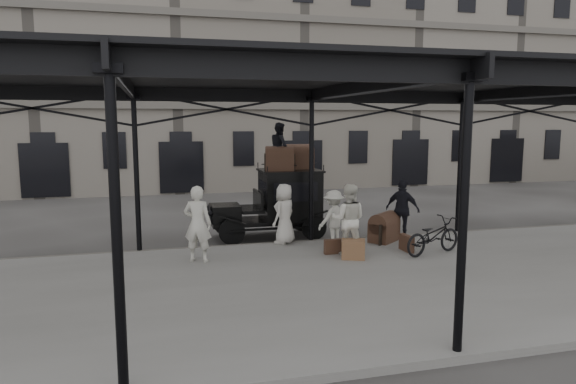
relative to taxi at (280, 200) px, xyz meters
name	(u,v)px	position (x,y,z in m)	size (l,w,h in m)	color
ground	(333,262)	(0.64, -3.30, -1.20)	(120.00, 120.00, 0.00)	#383533
platform	(362,282)	(0.64, -5.30, -1.13)	(28.00, 8.00, 0.15)	slate
canopy	(362,81)	(0.64, -5.02, 3.39)	(22.50, 9.00, 4.74)	black
building_frontage	(231,65)	(0.64, 14.70, 5.80)	(64.00, 8.00, 14.00)	slate
taxi	(280,200)	(0.00, 0.00, 0.00)	(3.65, 1.55, 2.18)	black
porter_left	(198,224)	(-2.86, -2.85, -0.07)	(0.71, 0.47, 1.96)	beige
porter_midleft	(348,219)	(1.11, -3.16, -0.10)	(0.93, 0.73, 1.92)	silver
porter_centre	(284,214)	(-0.24, -1.50, -0.17)	(0.86, 0.56, 1.76)	beige
porter_official	(403,209)	(3.37, -1.86, -0.14)	(1.07, 0.45, 1.83)	black
porter_right	(334,218)	(1.06, -2.13, -0.25)	(1.04, 0.60, 1.61)	beige
bicycle	(433,236)	(3.33, -3.71, -0.55)	(0.67, 1.91, 1.00)	black
porter_roof	(280,146)	(-0.03, -0.10, 1.73)	(0.73, 0.57, 1.50)	black
steamer_trunk_roof_near	(280,161)	(-0.08, -0.25, 1.29)	(0.87, 0.53, 0.64)	#4A3022
steamer_trunk_roof_far	(299,159)	(0.67, 0.20, 1.31)	(0.91, 0.56, 0.67)	#4A3022
steamer_trunk_platform	(384,229)	(2.71, -1.99, -0.69)	(0.99, 0.60, 0.72)	#4A3022
wicker_hamper	(353,249)	(1.09, -3.60, -0.80)	(0.60, 0.45, 0.50)	#906442
suitcase_upright	(407,243)	(2.80, -3.25, -0.83)	(0.15, 0.60, 0.45)	#4A3022
suitcase_flat	(335,246)	(0.79, -3.01, -0.85)	(0.60, 0.15, 0.40)	#4A3022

